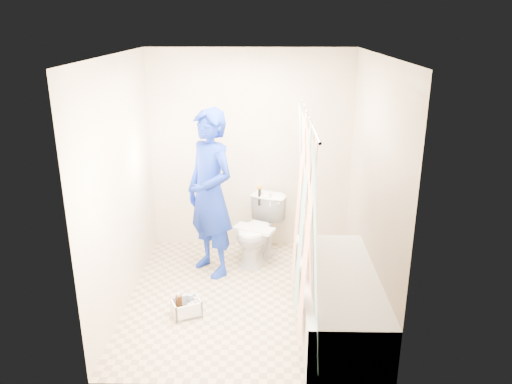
{
  "coord_description": "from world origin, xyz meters",
  "views": [
    {
      "loc": [
        0.17,
        -4.47,
        2.7
      ],
      "look_at": [
        0.08,
        0.31,
        1.03
      ],
      "focal_mm": 35.0,
      "sensor_mm": 36.0,
      "label": 1
    }
  ],
  "objects_px": {
    "bathtub": "(338,297)",
    "cleaning_caddy": "(187,308)",
    "plumber": "(210,194)",
    "toilet": "(258,230)"
  },
  "relations": [
    {
      "from": "toilet",
      "to": "cleaning_caddy",
      "type": "height_order",
      "value": "toilet"
    },
    {
      "from": "bathtub",
      "to": "cleaning_caddy",
      "type": "distance_m",
      "value": 1.43
    },
    {
      "from": "plumber",
      "to": "cleaning_caddy",
      "type": "xyz_separation_m",
      "value": [
        -0.15,
        -0.89,
        -0.85
      ]
    },
    {
      "from": "plumber",
      "to": "bathtub",
      "type": "bearing_deg",
      "value": 9.72
    },
    {
      "from": "bathtub",
      "to": "cleaning_caddy",
      "type": "bearing_deg",
      "value": 176.22
    },
    {
      "from": "bathtub",
      "to": "toilet",
      "type": "relative_size",
      "value": 2.36
    },
    {
      "from": "cleaning_caddy",
      "to": "toilet",
      "type": "bearing_deg",
      "value": 36.23
    },
    {
      "from": "bathtub",
      "to": "cleaning_caddy",
      "type": "height_order",
      "value": "bathtub"
    },
    {
      "from": "bathtub",
      "to": "toilet",
      "type": "height_order",
      "value": "toilet"
    },
    {
      "from": "toilet",
      "to": "plumber",
      "type": "xyz_separation_m",
      "value": [
        -0.52,
        -0.29,
        0.55
      ]
    }
  ]
}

